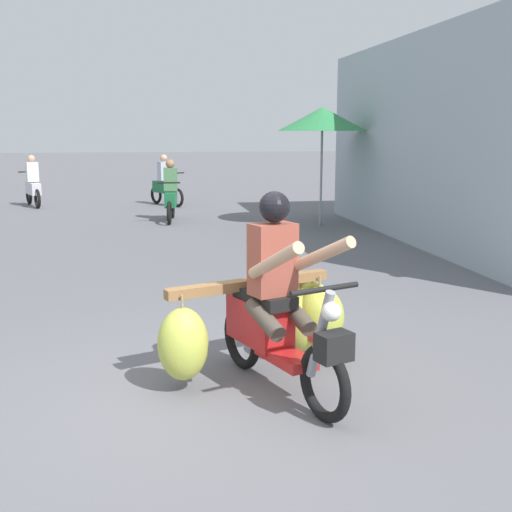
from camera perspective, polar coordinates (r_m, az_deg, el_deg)
ground_plane at (r=4.90m, az=-6.20°, el=-13.35°), size 120.00×120.00×0.00m
motorbike_main_loaded at (r=5.36m, az=2.22°, el=-5.23°), size 1.71×1.98×1.58m
motorbike_distant_ahead_left at (r=17.93m, az=-8.16°, el=6.34°), size 0.92×1.44×1.40m
motorbike_distant_ahead_right at (r=14.73m, az=-7.65°, el=5.34°), size 0.50×1.62×1.40m
motorbike_distant_far_ahead at (r=18.41m, az=-19.36°, el=5.95°), size 0.73×1.55×1.40m
market_umbrella_near_shop at (r=13.93m, az=5.96°, el=12.10°), size 1.91×1.91×2.53m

